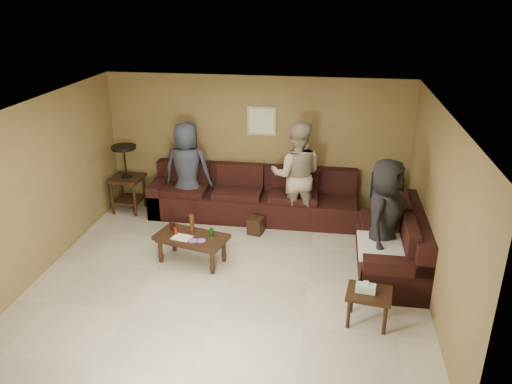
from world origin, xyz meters
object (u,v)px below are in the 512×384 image
sectional_sofa (295,216)px  waste_bin (256,225)px  side_table_right (368,296)px  person_left (187,170)px  coffee_table (191,239)px  person_right (384,218)px  person_middle (296,175)px  end_table_left (127,177)px

sectional_sofa → waste_bin: sectional_sofa is taller
side_table_right → person_left: person_left is taller
side_table_right → waste_bin: 2.84m
coffee_table → person_left: (-0.52, 1.66, 0.49)m
sectional_sofa → coffee_table: sectional_sofa is taller
sectional_sofa → waste_bin: bearing=-171.0°
coffee_table → side_table_right: coffee_table is taller
side_table_right → person_right: person_right is taller
coffee_table → waste_bin: (0.82, 1.09, -0.24)m
coffee_table → person_middle: 2.20m
person_middle → person_right: 1.98m
waste_bin → person_right: person_right is taller
person_middle → waste_bin: bearing=34.2°
sectional_sofa → person_right: size_ratio=2.64×
waste_bin → sectional_sofa: bearing=9.0°
coffee_table → sectional_sofa: bearing=39.0°
sectional_sofa → waste_bin: size_ratio=16.01×
coffee_table → side_table_right: (2.57, -1.13, 0.01)m
end_table_left → waste_bin: size_ratio=4.37×
side_table_right → waste_bin: (-1.75, 2.22, -0.25)m
sectional_sofa → person_right: (1.34, -1.07, 0.56)m
person_middle → person_right: bearing=131.4°
end_table_left → person_right: size_ratio=0.72×
coffee_table → waste_bin: bearing=53.1°
coffee_table → person_middle: size_ratio=0.63×
end_table_left → person_right: (4.50, -1.55, 0.22)m
sectional_sofa → end_table_left: size_ratio=3.66×
sectional_sofa → person_left: person_left is taller
waste_bin → person_middle: bearing=36.3°
end_table_left → waste_bin: bearing=-13.0°
waste_bin → person_left: 1.63m
end_table_left → person_right: bearing=-19.0°
waste_bin → person_right: size_ratio=0.16×
person_middle → person_left: bearing=-5.1°
person_right → person_left: bearing=89.2°
waste_bin → person_right: (1.99, -0.97, 0.74)m
end_table_left → waste_bin: end_table_left is taller
sectional_sofa → person_middle: 0.71m
waste_bin → person_middle: person_middle is taller
end_table_left → side_table_right: (4.25, -2.80, -0.27)m
sectional_sofa → person_middle: (-0.02, 0.36, 0.60)m
sectional_sofa → person_middle: bearing=93.0°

